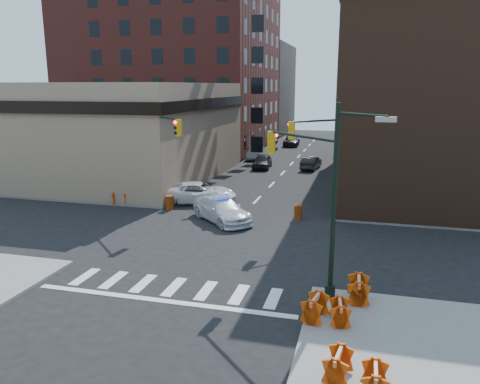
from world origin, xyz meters
The scene contains 31 objects.
ground centered at (0.00, 0.00, 0.00)m, with size 140.00×140.00×0.00m, color black.
sidewalk_nw centered at (-23.00, 32.75, 0.07)m, with size 34.00×54.50×0.15m, color gray.
bank_building centered at (-17.00, 16.50, 4.50)m, with size 22.00×22.00×9.00m, color #8D755C.
apartment_block centered at (-18.50, 40.00, 12.00)m, with size 25.00×25.00×24.00m, color maroon.
commercial_row_ne centered at (13.00, 22.50, 7.00)m, with size 14.00×34.00×14.00m, color #472B1C.
filler_nw centered at (-16.00, 62.00, 8.00)m, with size 20.00×18.00×16.00m, color brown.
filler_ne centered at (14.00, 58.00, 6.00)m, with size 16.00×16.00×12.00m, color maroon.
signal_pole_se centered at (6.04, -5.52, 4.61)m, with size 5.40×5.27×8.00m.
signal_pole_nw centered at (-5.85, 5.34, 4.34)m, with size 3.58×3.67×8.00m.
signal_pole_ne centered at (5.84, 5.35, 4.34)m, with size 3.67×3.58×8.00m.
tree_ne_near centered at (7.50, 26.00, 3.49)m, with size 3.00×3.00×4.85m.
tree_ne_far centered at (7.50, 34.00, 3.49)m, with size 3.00×3.00×4.85m.
police_car centered at (-0.97, 3.73, 0.77)m, with size 2.16×5.31×1.54m, color silver.
pickup centered at (-4.09, 8.00, 0.79)m, with size 2.61×5.65×1.57m, color white.
parked_car_wnear centered at (-2.65, 24.25, 0.75)m, with size 1.78×4.43×1.51m, color black.
parked_car_wfar centered at (-4.76, 30.20, 0.73)m, with size 1.55×4.45×1.47m, color gray.
parked_car_wdeep centered at (-2.50, 44.19, 0.78)m, with size 2.18×5.37×1.56m, color black.
parked_car_enear centered at (2.53, 25.03, 0.70)m, with size 1.48×4.25×1.40m, color black.
parked_car_efar centered at (5.50, 36.90, 0.82)m, with size 1.94×4.81×1.64m, color gray.
pedestrian_a centered at (-6.50, 9.14, 0.98)m, with size 0.61×0.40×1.66m, color black.
pedestrian_b centered at (-12.80, 6.93, 0.99)m, with size 0.82×0.64×1.68m, color black.
pedestrian_c centered at (-9.93, 6.17, 1.03)m, with size 1.04×0.43×1.77m, color #1E242D.
barrel_road centered at (3.84, 5.47, 0.48)m, with size 0.54×0.54×0.96m, color #C24609.
barrel_bank centered at (-5.50, 5.60, 0.51)m, with size 0.57×0.57×1.03m, color orange.
barricade_se_a centered at (7.95, -6.46, 0.66)m, with size 1.35×0.67×1.01m, color red, non-canonical shape.
barricade_se_b centered at (6.40, -8.46, 0.62)m, with size 1.26×0.63×0.94m, color #EE600B, non-canonical shape.
barricade_se_c centered at (7.32, -8.50, 0.58)m, with size 1.14×0.57×0.86m, color #EB380B, non-canonical shape.
barricade_se_d centered at (8.50, -12.50, 0.59)m, with size 1.19×0.59×0.89m, color #CB4409, non-canonical shape.
barricade_se_e centered at (7.44, -11.95, 0.59)m, with size 1.18×0.59×0.89m, color red, non-canonical shape.
barricade_nw_a centered at (-9.50, 5.70, 0.61)m, with size 1.24×0.62×0.93m, color #E04C0A, non-canonical shape.
barricade_nw_b centered at (-10.81, 8.00, 0.63)m, with size 1.29×0.64×0.97m, color red, non-canonical shape.
Camera 1 is at (7.79, -24.77, 8.78)m, focal length 35.00 mm.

